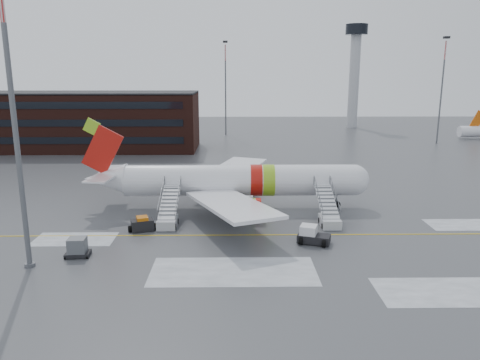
{
  "coord_description": "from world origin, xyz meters",
  "views": [
    {
      "loc": [
        -5.96,
        -46.73,
        16.44
      ],
      "look_at": [
        -5.2,
        6.98,
        4.0
      ],
      "focal_mm": 35.0,
      "sensor_mm": 36.0,
      "label": 1
    }
  ],
  "objects_px": {
    "uld_container": "(78,248)",
    "baggage_tractor": "(142,225)",
    "airstair_fwd": "(328,215)",
    "light_mast_near": "(14,114)",
    "pushback_tug": "(312,235)",
    "airliner": "(232,181)",
    "airstair_aft": "(168,216)"
  },
  "relations": [
    {
      "from": "airliner",
      "to": "baggage_tractor",
      "type": "height_order",
      "value": "airliner"
    },
    {
      "from": "light_mast_near",
      "to": "airliner",
      "type": "bearing_deg",
      "value": 45.25
    },
    {
      "from": "airstair_fwd",
      "to": "pushback_tug",
      "type": "xyz_separation_m",
      "value": [
        -2.78,
        -5.82,
        -0.28
      ]
    },
    {
      "from": "airstair_aft",
      "to": "light_mast_near",
      "type": "relative_size",
      "value": 0.3
    },
    {
      "from": "airstair_fwd",
      "to": "light_mast_near",
      "type": "bearing_deg",
      "value": -158.45
    },
    {
      "from": "airstair_fwd",
      "to": "pushback_tug",
      "type": "bearing_deg",
      "value": -115.53
    },
    {
      "from": "pushback_tug",
      "to": "uld_container",
      "type": "distance_m",
      "value": 22.15
    },
    {
      "from": "pushback_tug",
      "to": "light_mast_near",
      "type": "height_order",
      "value": "light_mast_near"
    },
    {
      "from": "airliner",
      "to": "airstair_aft",
      "type": "bearing_deg",
      "value": -136.91
    },
    {
      "from": "uld_container",
      "to": "pushback_tug",
      "type": "bearing_deg",
      "value": 8.06
    },
    {
      "from": "uld_container",
      "to": "baggage_tractor",
      "type": "distance_m",
      "value": 8.38
    },
    {
      "from": "pushback_tug",
      "to": "light_mast_near",
      "type": "relative_size",
      "value": 0.14
    },
    {
      "from": "uld_container",
      "to": "airliner",
      "type": "bearing_deg",
      "value": 47.73
    },
    {
      "from": "baggage_tractor",
      "to": "light_mast_near",
      "type": "relative_size",
      "value": 0.12
    },
    {
      "from": "airstair_aft",
      "to": "light_mast_near",
      "type": "xyz_separation_m",
      "value": [
        -10.52,
        -11.12,
        12.09
      ]
    },
    {
      "from": "airliner",
      "to": "pushback_tug",
      "type": "xyz_separation_m",
      "value": [
        7.88,
        -12.36,
        -2.63
      ]
    },
    {
      "from": "airliner",
      "to": "uld_container",
      "type": "distance_m",
      "value": 21.05
    },
    {
      "from": "airstair_aft",
      "to": "pushback_tug",
      "type": "distance_m",
      "value": 15.96
    },
    {
      "from": "pushback_tug",
      "to": "baggage_tractor",
      "type": "bearing_deg",
      "value": 167.3
    },
    {
      "from": "airstair_aft",
      "to": "airstair_fwd",
      "type": "bearing_deg",
      "value": 0.0
    },
    {
      "from": "airstair_fwd",
      "to": "airliner",
      "type": "bearing_deg",
      "value": 148.48
    },
    {
      "from": "uld_container",
      "to": "baggage_tractor",
      "type": "xyz_separation_m",
      "value": [
        4.57,
        7.02,
        -0.16
      ]
    },
    {
      "from": "airliner",
      "to": "light_mast_near",
      "type": "xyz_separation_m",
      "value": [
        -17.5,
        -17.66,
        9.74
      ]
    },
    {
      "from": "baggage_tractor",
      "to": "light_mast_near",
      "type": "height_order",
      "value": "light_mast_near"
    },
    {
      "from": "airstair_fwd",
      "to": "light_mast_near",
      "type": "relative_size",
      "value": 0.3
    },
    {
      "from": "airstair_aft",
      "to": "baggage_tractor",
      "type": "bearing_deg",
      "value": -142.59
    },
    {
      "from": "airstair_aft",
      "to": "baggage_tractor",
      "type": "xyz_separation_m",
      "value": [
        -2.49,
        -1.91,
        -0.41
      ]
    },
    {
      "from": "uld_container",
      "to": "airstair_aft",
      "type": "bearing_deg",
      "value": 51.63
    },
    {
      "from": "uld_container",
      "to": "baggage_tractor",
      "type": "relative_size",
      "value": 0.71
    },
    {
      "from": "airliner",
      "to": "airstair_aft",
      "type": "xyz_separation_m",
      "value": [
        -6.99,
        -6.54,
        -2.35
      ]
    },
    {
      "from": "pushback_tug",
      "to": "airliner",
      "type": "bearing_deg",
      "value": 122.52
    },
    {
      "from": "airstair_fwd",
      "to": "uld_container",
      "type": "height_order",
      "value": "airstair_fwd"
    }
  ]
}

